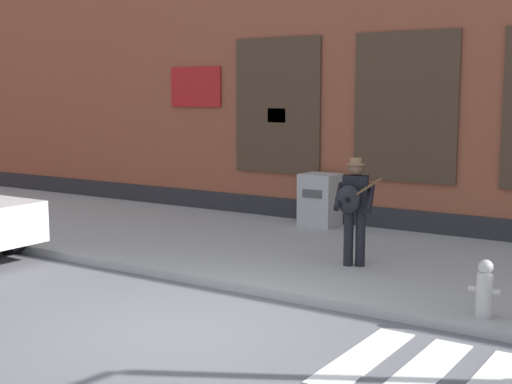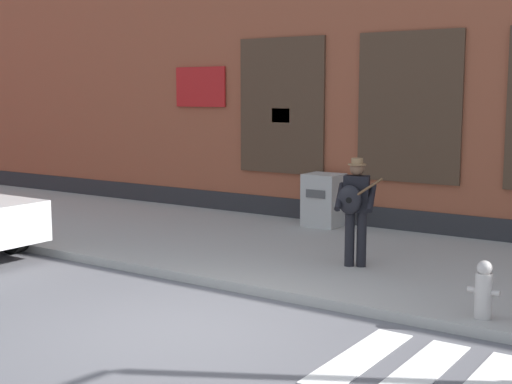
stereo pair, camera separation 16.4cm
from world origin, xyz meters
The scene contains 6 objects.
ground_plane centered at (0.00, 0.00, 0.00)m, with size 160.00×160.00×0.00m, color #56565B.
sidewalk centered at (0.00, 4.15, 0.07)m, with size 28.00×4.99×0.14m.
building_backdrop centered at (0.00, 8.64, 3.66)m, with size 28.00×4.06×7.34m.
busker centered at (0.47, 3.45, 1.09)m, with size 0.78×0.66×1.67m.
utility_box centered at (-1.57, 6.19, 0.66)m, with size 0.71×0.67×1.05m.
fire_hydrant centered at (2.88, 2.00, 0.48)m, with size 0.38×0.20×0.70m.
Camera 2 is at (5.23, -6.24, 2.77)m, focal length 50.00 mm.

